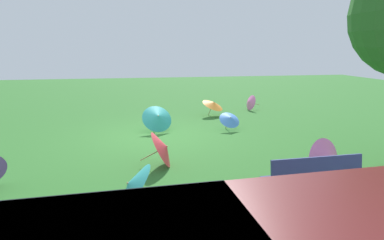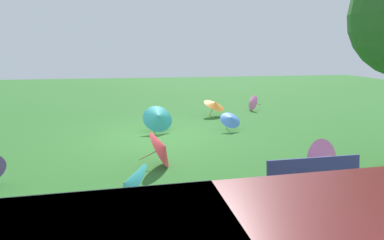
{
  "view_description": "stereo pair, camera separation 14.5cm",
  "coord_description": "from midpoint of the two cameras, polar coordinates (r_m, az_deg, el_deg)",
  "views": [
    {
      "loc": [
        0.64,
        9.52,
        2.61
      ],
      "look_at": [
        -0.98,
        0.62,
        0.6
      ],
      "focal_mm": 30.49,
      "sensor_mm": 36.0,
      "label": 1
    },
    {
      "loc": [
        0.5,
        9.55,
        2.61
      ],
      "look_at": [
        -0.98,
        0.62,
        0.6
      ],
      "focal_mm": 30.49,
      "sensor_mm": 36.0,
      "label": 2
    }
  ],
  "objects": [
    {
      "name": "parasol_teal_0",
      "position": [
        5.55,
        -10.43,
        -11.1
      ],
      "size": [
        0.85,
        0.9,
        0.81
      ],
      "color": "tan",
      "rests_on": "ground"
    },
    {
      "name": "parasol_pink_0",
      "position": [
        14.14,
        10.67,
        3.03
      ],
      "size": [
        0.72,
        0.7,
        0.67
      ],
      "color": "tan",
      "rests_on": "ground"
    },
    {
      "name": "parasol_blue_0",
      "position": [
        10.53,
        7.16,
        0.2
      ],
      "size": [
        0.78,
        0.74,
        0.64
      ],
      "color": "tan",
      "rests_on": "ground"
    },
    {
      "name": "ground",
      "position": [
        9.9,
        -5.79,
        -2.83
      ],
      "size": [
        40.0,
        40.0,
        0.0
      ],
      "primitive_type": "plane",
      "color": "#2D6B28"
    },
    {
      "name": "parasol_teal_1",
      "position": [
        10.31,
        -5.55,
        0.5
      ],
      "size": [
        1.1,
        1.02,
        0.9
      ],
      "color": "tan",
      "rests_on": "ground"
    },
    {
      "name": "park_bench",
      "position": [
        5.83,
        20.43,
        -9.89
      ],
      "size": [
        1.61,
        0.52,
        0.9
      ],
      "color": "navy",
      "rests_on": "ground"
    },
    {
      "name": "parasol_orange_0",
      "position": [
        12.76,
        4.32,
        2.83
      ],
      "size": [
        1.18,
        1.19,
        0.72
      ],
      "color": "tan",
      "rests_on": "ground"
    },
    {
      "name": "parasol_pink_1",
      "position": [
        7.0,
        22.95,
        -6.56
      ],
      "size": [
        0.94,
        0.84,
        0.88
      ],
      "color": "tan",
      "rests_on": "ground"
    },
    {
      "name": "parasol_red_0",
      "position": [
        7.32,
        -4.63,
        -4.89
      ],
      "size": [
        0.86,
        0.94,
        0.85
      ],
      "color": "tan",
      "rests_on": "ground"
    }
  ]
}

